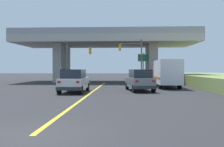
% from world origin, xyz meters
% --- Properties ---
extents(ground, '(160.00, 160.00, 0.00)m').
position_xyz_m(ground, '(0.00, 31.53, 0.00)').
color(ground, '#2B2B2D').
extents(overpass_bridge, '(28.07, 10.49, 7.99)m').
position_xyz_m(overpass_bridge, '(0.00, 31.53, 5.76)').
color(overpass_bridge, '#A8A59E').
rests_on(overpass_bridge, ground).
extents(lane_divider_stripe, '(0.20, 28.38, 0.01)m').
position_xyz_m(lane_divider_stripe, '(0.00, 14.19, 0.00)').
color(lane_divider_stripe, yellow).
rests_on(lane_divider_stripe, ground).
extents(suv_lead, '(2.04, 4.65, 2.02)m').
position_xyz_m(suv_lead, '(-1.53, 13.57, 1.02)').
color(suv_lead, silver).
rests_on(suv_lead, ground).
extents(suv_crossing, '(2.63, 4.78, 2.02)m').
position_xyz_m(suv_crossing, '(4.30, 15.12, 1.01)').
color(suv_crossing, slate).
rests_on(suv_crossing, ground).
extents(box_truck, '(2.33, 7.19, 3.03)m').
position_xyz_m(box_truck, '(7.57, 19.77, 1.60)').
color(box_truck, red).
rests_on(box_truck, ground).
extents(traffic_signal_nearside, '(3.24, 0.36, 6.18)m').
position_xyz_m(traffic_signal_nearside, '(4.29, 26.18, 3.97)').
color(traffic_signal_nearside, '#56595E').
rests_on(traffic_signal_nearside, ground).
extents(traffic_signal_farside, '(3.62, 0.36, 5.71)m').
position_xyz_m(traffic_signal_farside, '(-4.11, 26.68, 3.72)').
color(traffic_signal_farside, '#56595E').
rests_on(traffic_signal_farside, ground).
extents(highway_sign, '(1.64, 0.17, 4.50)m').
position_xyz_m(highway_sign, '(5.78, 29.08, 3.32)').
color(highway_sign, '#56595E').
rests_on(highway_sign, ground).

